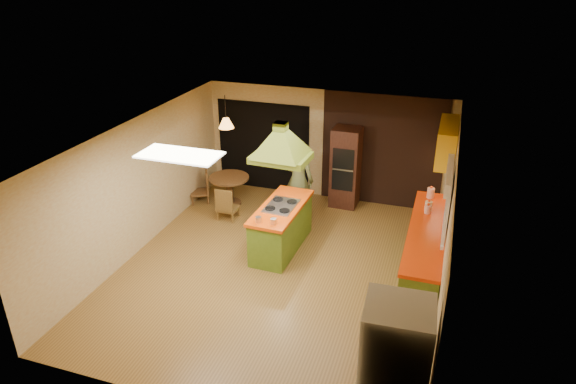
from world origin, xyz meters
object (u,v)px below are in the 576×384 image
(refrigerator, at_px, (393,372))
(wall_oven, at_px, (346,167))
(kitchen_island, at_px, (281,227))
(dining_table, at_px, (229,185))
(man, at_px, (298,180))
(canister_large, at_px, (431,193))

(refrigerator, bearing_deg, wall_oven, 104.48)
(kitchen_island, bearing_deg, dining_table, 142.04)
(man, xyz_separation_m, wall_oven, (0.78, 1.00, 0.00))
(refrigerator, bearing_deg, kitchen_island, 122.65)
(refrigerator, relative_size, dining_table, 2.04)
(canister_large, bearing_deg, refrigerator, -90.80)
(canister_large, bearing_deg, wall_oven, 150.14)
(wall_oven, bearing_deg, kitchen_island, -106.50)
(kitchen_island, xyz_separation_m, canister_large, (2.60, 1.17, 0.57))
(man, distance_m, dining_table, 1.73)
(man, distance_m, wall_oven, 1.27)
(refrigerator, xyz_separation_m, wall_oven, (-1.80, 5.80, -0.00))
(man, bearing_deg, kitchen_island, 94.19)
(kitchen_island, height_order, refrigerator, refrigerator)
(kitchen_island, relative_size, refrigerator, 1.00)
(man, bearing_deg, canister_large, -179.67)
(kitchen_island, relative_size, dining_table, 2.04)
(canister_large, bearing_deg, kitchen_island, -155.82)
(dining_table, bearing_deg, man, -7.00)
(wall_oven, height_order, dining_table, wall_oven)
(wall_oven, bearing_deg, canister_large, -28.33)
(refrigerator, distance_m, wall_oven, 6.07)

